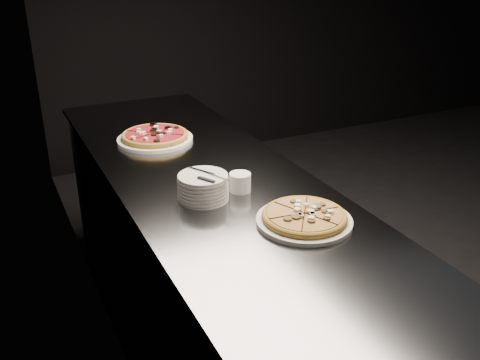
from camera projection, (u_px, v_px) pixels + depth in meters
name	position (u px, v px, depth m)	size (l,w,h in m)	color
wall_left	(103.00, 62.00, 1.76)	(0.02, 5.00, 2.80)	black
counter	(212.00, 274.00, 2.29)	(0.74, 2.44, 0.92)	slate
pizza_mushroom	(304.00, 218.00, 1.75)	(0.32, 0.32, 0.04)	white
pizza_tomato	(155.00, 137.00, 2.47)	(0.40, 0.40, 0.04)	white
plate_stack	(203.00, 187.00, 1.90)	(0.18, 0.18, 0.09)	white
cutlery	(206.00, 175.00, 1.87)	(0.08, 0.19, 0.01)	#AEB0B5
ramekin	(240.00, 182.00, 1.97)	(0.08, 0.08, 0.07)	white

